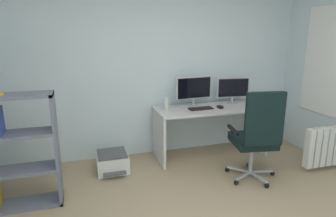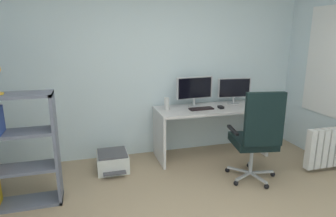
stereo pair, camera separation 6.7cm
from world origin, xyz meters
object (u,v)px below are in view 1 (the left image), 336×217
(keyboard, at_px, (201,109))
(desk, at_px, (210,120))
(monitor_main, at_px, (194,89))
(printer, at_px, (112,162))
(office_chair, at_px, (257,134))
(desktop_speaker, at_px, (166,103))
(radiator, at_px, (334,145))
(monitor_secondary, at_px, (233,89))
(computer_mouse, at_px, (220,107))

(keyboard, bearing_deg, desk, 15.70)
(monitor_main, bearing_deg, desk, -28.72)
(monitor_main, distance_m, printer, 1.53)
(office_chair, distance_m, printer, 1.89)
(monitor_main, distance_m, desktop_speaker, 0.47)
(radiator, bearing_deg, office_chair, -179.00)
(monitor_secondary, relative_size, computer_mouse, 5.01)
(radiator, bearing_deg, desk, 147.33)
(monitor_main, bearing_deg, office_chair, -69.00)
(monitor_main, xyz_separation_m, computer_mouse, (0.33, -0.21, -0.24))
(monitor_main, bearing_deg, radiator, -32.14)
(printer, height_order, radiator, radiator)
(monitor_main, distance_m, radiator, 2.03)
(desk, height_order, radiator, desk)
(monitor_main, height_order, printer, monitor_main)
(radiator, bearing_deg, desktop_speaker, 154.67)
(monitor_secondary, xyz_separation_m, printer, (-1.87, -0.23, -0.84))
(desktop_speaker, distance_m, radiator, 2.32)
(monitor_main, relative_size, office_chair, 0.48)
(monitor_secondary, bearing_deg, desk, -163.37)
(desktop_speaker, xyz_separation_m, printer, (-0.80, -0.18, -0.70))
(monitor_secondary, bearing_deg, monitor_main, -180.00)
(monitor_main, relative_size, desktop_speaker, 3.26)
(monitor_main, height_order, radiator, monitor_main)
(computer_mouse, relative_size, printer, 0.20)
(keyboard, bearing_deg, monitor_secondary, 14.83)
(desktop_speaker, bearing_deg, monitor_secondary, 2.56)
(computer_mouse, bearing_deg, radiator, -32.36)
(keyboard, bearing_deg, radiator, -30.02)
(desk, height_order, desktop_speaker, desktop_speaker)
(desktop_speaker, bearing_deg, printer, -167.46)
(monitor_secondary, xyz_separation_m, radiator, (0.99, -1.02, -0.64))
(desk, relative_size, computer_mouse, 16.08)
(desktop_speaker, bearing_deg, desk, -6.56)
(monitor_secondary, bearing_deg, keyboard, -162.97)
(desktop_speaker, height_order, radiator, desktop_speaker)
(office_chair, bearing_deg, monitor_main, 111.00)
(computer_mouse, relative_size, office_chair, 0.09)
(desktop_speaker, bearing_deg, monitor_main, 6.30)
(desk, height_order, office_chair, office_chair)
(monitor_main, bearing_deg, monitor_secondary, 0.00)
(computer_mouse, xyz_separation_m, radiator, (1.29, -0.81, -0.43))
(desk, bearing_deg, printer, -175.96)
(desk, bearing_deg, radiator, -32.67)
(keyboard, relative_size, office_chair, 0.29)
(computer_mouse, height_order, office_chair, office_chair)
(printer, bearing_deg, office_chair, -26.56)
(monitor_secondary, distance_m, office_chair, 1.12)
(desk, xyz_separation_m, radiator, (1.40, -0.90, -0.23))
(printer, bearing_deg, radiator, -15.54)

